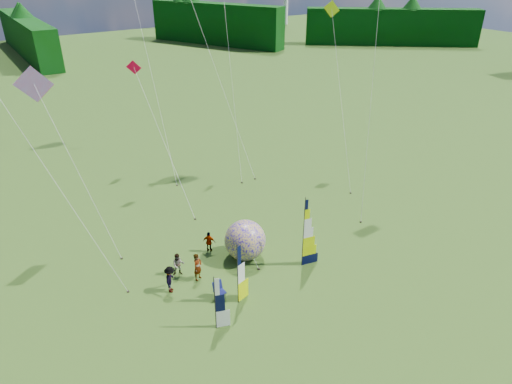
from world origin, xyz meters
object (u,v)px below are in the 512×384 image
spectator_a (198,267)px  spectator_c (170,279)px  side_banner_far (215,304)px  bol_inflatable (245,240)px  camp_chair (220,291)px  spectator_b (178,264)px  spectator_d (209,242)px  feather_banner_main (303,234)px  kite_whale (218,68)px  side_banner_left (238,276)px

spectator_a → spectator_c: bearing=155.5°
side_banner_far → bol_inflatable: bearing=63.3°
spectator_c → side_banner_far: bearing=-135.4°
side_banner_far → camp_chair: size_ratio=2.96×
spectator_b → spectator_d: 3.13m
feather_banner_main → kite_whale: size_ratio=0.27×
feather_banner_main → spectator_d: bearing=143.3°
bol_inflatable → spectator_a: size_ratio=1.47×
spectator_b → spectator_a: bearing=-30.8°
side_banner_far → spectator_a: (1.15, 4.38, -0.76)m
side_banner_far → spectator_d: 7.47m
spectator_d → camp_chair: size_ratio=1.34×
side_banner_far → spectator_d: side_banner_far is taller
spectator_b → kite_whale: size_ratio=0.09×
side_banner_left → side_banner_far: size_ratio=1.16×
spectator_a → spectator_c: spectator_a is taller
spectator_a → spectator_c: size_ratio=1.06×
bol_inflatable → camp_chair: 4.53m
camp_chair → bol_inflatable: bearing=36.4°
spectator_a → camp_chair: 2.44m
spectator_c → kite_whale: 21.51m
spectator_b → spectator_d: bearing=44.9°
side_banner_left → bol_inflatable: 4.59m
kite_whale → camp_chair: bearing=-109.7°
spectator_b → camp_chair: size_ratio=1.37×
feather_banner_main → side_banner_far: (-7.54, -1.82, -0.79)m
side_banner_far → spectator_d: size_ratio=2.21×
spectator_a → spectator_d: 3.10m
bol_inflatable → spectator_c: 5.72m
bol_inflatable → spectator_a: (-3.76, -0.32, -0.44)m
spectator_d → kite_whale: bearing=-76.6°
spectator_a → spectator_b: size_ratio=1.20×
side_banner_left → spectator_a: size_ratio=2.09×
bol_inflatable → side_banner_left: bearing=-127.8°
spectator_a → spectator_b: (-0.83, 1.11, -0.16)m
feather_banner_main → side_banner_left: size_ratio=1.26×
bol_inflatable → spectator_b: bearing=170.1°
spectator_b → spectator_c: (-1.10, -1.24, 0.11)m
feather_banner_main → spectator_b: feather_banner_main is taller
side_banner_left → camp_chair: bearing=116.3°
bol_inflatable → spectator_d: size_ratio=1.80×
spectator_a → camp_chair: (0.22, -2.40, -0.37)m
side_banner_far → kite_whale: bearing=79.0°
spectator_c → spectator_d: spectator_c is taller
feather_banner_main → kite_whale: kite_whale is taller
side_banner_far → spectator_b: (0.32, 5.49, -0.92)m
spectator_d → bol_inflatable: bearing=176.7°
feather_banner_main → side_banner_left: (-5.42, -0.72, -0.51)m
feather_banner_main → spectator_c: (-8.32, 2.43, -1.60)m
side_banner_far → spectator_c: side_banner_far is taller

